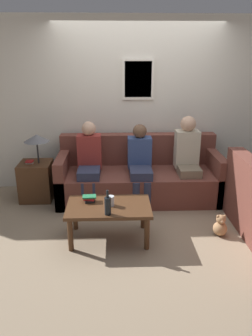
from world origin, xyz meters
TOP-DOWN VIEW (x-y plane):
  - ground_plane at (0.00, 0.00)m, footprint 16.00×16.00m
  - wall_back at (0.00, 1.03)m, footprint 9.00×0.08m
  - couch_main at (0.00, 0.55)m, footprint 2.37×0.92m
  - coffee_table at (-0.44, -0.64)m, footprint 0.96×0.59m
  - side_table_with_lamp at (-1.52, 0.52)m, footprint 0.47×0.46m
  - wine_bottle at (-0.44, -0.86)m, footprint 0.07×0.07m
  - drinking_glass at (-0.42, -0.64)m, footprint 0.08×0.08m
  - book_stack at (-0.67, -0.53)m, footprint 0.16×0.13m
  - person_left at (-0.73, 0.41)m, footprint 0.34×0.61m
  - person_middle at (-0.00, 0.39)m, footprint 0.34×0.64m
  - person_right at (0.69, 0.43)m, footprint 0.34×0.57m
  - teddy_bear at (0.89, -0.62)m, footprint 0.17×0.17m

SIDE VIEW (x-z plane):
  - ground_plane at x=0.00m, z-range 0.00..0.00m
  - teddy_bear at x=0.89m, z-range -0.02..0.25m
  - couch_main at x=0.00m, z-range -0.14..0.76m
  - side_table_with_lamp at x=-1.52m, z-range -0.14..0.84m
  - coffee_table at x=-0.44m, z-range 0.15..0.58m
  - book_stack at x=-0.67m, z-range 0.43..0.50m
  - drinking_glass at x=-0.42m, z-range 0.43..0.54m
  - wine_bottle at x=-0.44m, z-range 0.40..0.68m
  - person_middle at x=0.00m, z-range 0.05..1.17m
  - person_left at x=-0.73m, z-range 0.05..1.21m
  - person_right at x=0.69m, z-range 0.06..1.29m
  - wall_back at x=0.00m, z-range 0.00..2.60m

